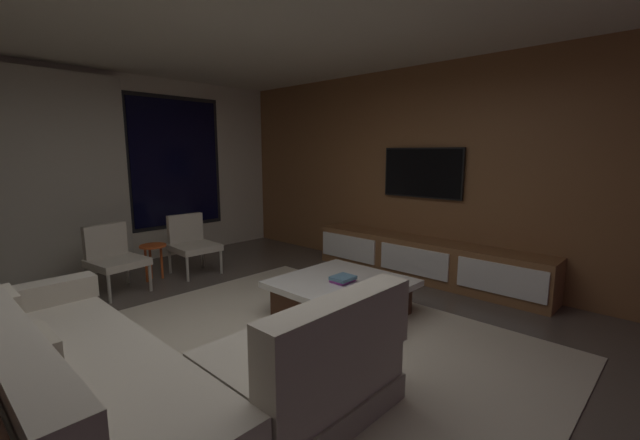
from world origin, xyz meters
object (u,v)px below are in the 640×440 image
(coffee_table, at_px, (342,297))
(side_stool, at_px, (153,251))
(media_console, at_px, (425,261))
(mounted_tv, at_px, (422,173))
(sectional_couch, at_px, (140,378))
(accent_chair_by_curtain, at_px, (113,255))
(book_stack_on_coffee_table, at_px, (343,279))
(accent_chair_near_window, at_px, (191,241))

(coffee_table, bearing_deg, side_stool, 107.43)
(side_stool, distance_m, media_console, 3.45)
(media_console, xyz_separation_m, mounted_tv, (0.18, 0.20, 1.10))
(sectional_couch, relative_size, accent_chair_by_curtain, 3.21)
(book_stack_on_coffee_table, height_order, media_console, media_console)
(accent_chair_by_curtain, bearing_deg, coffee_table, -61.96)
(book_stack_on_coffee_table, relative_size, accent_chair_near_window, 0.30)
(accent_chair_near_window, xyz_separation_m, side_stool, (-0.51, 0.04, -0.06))
(coffee_table, relative_size, accent_chair_near_window, 1.49)
(coffee_table, distance_m, media_console, 1.60)
(book_stack_on_coffee_table, height_order, accent_chair_near_window, accent_chair_near_window)
(book_stack_on_coffee_table, distance_m, accent_chair_near_window, 2.48)
(sectional_couch, distance_m, book_stack_on_coffee_table, 2.04)
(side_stool, xyz_separation_m, media_console, (2.37, -2.51, -0.12))
(sectional_couch, xyz_separation_m, coffee_table, (2.06, 0.18, -0.10))
(coffee_table, xyz_separation_m, accent_chair_near_window, (-0.27, 2.43, 0.25))
(accent_chair_by_curtain, distance_m, side_stool, 0.51)
(book_stack_on_coffee_table, xyz_separation_m, media_console, (1.62, -0.00, -0.14))
(accent_chair_near_window, distance_m, side_stool, 0.52)
(sectional_couch, relative_size, side_stool, 5.43)
(book_stack_on_coffee_table, bearing_deg, mounted_tv, 6.24)
(coffee_table, height_order, book_stack_on_coffee_table, book_stack_on_coffee_table)
(sectional_couch, xyz_separation_m, accent_chair_by_curtain, (0.78, 2.58, 0.14))
(sectional_couch, distance_m, mounted_tv, 3.99)
(sectional_couch, xyz_separation_m, media_console, (3.65, 0.15, -0.04))
(accent_chair_near_window, bearing_deg, sectional_couch, -124.38)
(sectional_couch, bearing_deg, coffee_table, 5.13)
(side_stool, relative_size, mounted_tv, 0.42)
(book_stack_on_coffee_table, bearing_deg, accent_chair_near_window, 95.55)
(mounted_tv, bearing_deg, sectional_couch, -174.83)
(coffee_table, distance_m, book_stack_on_coffee_table, 0.21)
(sectional_couch, height_order, book_stack_on_coffee_table, sectional_couch)
(coffee_table, xyz_separation_m, book_stack_on_coffee_table, (-0.03, -0.03, 0.21))
(sectional_couch, bearing_deg, book_stack_on_coffee_table, 4.22)
(side_stool, bearing_deg, coffee_table, -72.57)
(accent_chair_by_curtain, height_order, mounted_tv, mounted_tv)
(accent_chair_near_window, height_order, side_stool, accent_chair_near_window)
(coffee_table, relative_size, accent_chair_by_curtain, 1.49)
(coffee_table, bearing_deg, accent_chair_by_curtain, 118.04)
(side_stool, bearing_deg, accent_chair_near_window, -4.66)
(side_stool, bearing_deg, media_console, -46.62)
(media_console, relative_size, mounted_tv, 2.80)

